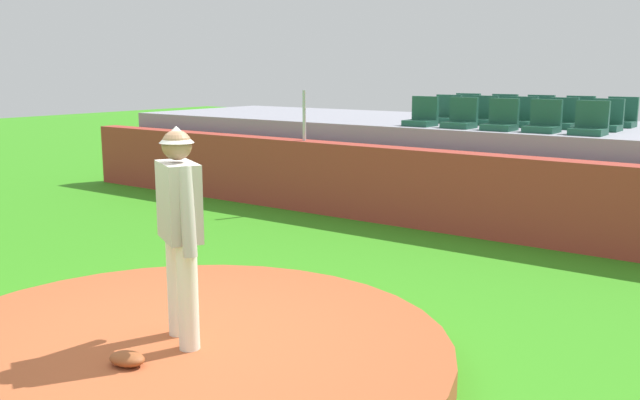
{
  "coord_description": "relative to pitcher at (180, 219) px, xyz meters",
  "views": [
    {
      "loc": [
        4.24,
        -3.7,
        2.48
      ],
      "look_at": [
        0.0,
        2.08,
        1.12
      ],
      "focal_mm": 38.91,
      "sensor_mm": 36.0,
      "label": 1
    }
  ],
  "objects": [
    {
      "name": "ground_plane",
      "position": [
        -0.05,
        -0.07,
        -1.27
      ],
      "size": [
        60.0,
        60.0,
        0.0
      ],
      "primitive_type": "plane",
      "color": "#348C1A"
    },
    {
      "name": "pitchers_mound",
      "position": [
        -0.05,
        -0.07,
        -1.16
      ],
      "size": [
        4.7,
        4.7,
        0.22
      ],
      "primitive_type": "cylinder",
      "color": "#A8512C",
      "rests_on": "ground_plane"
    },
    {
      "name": "pitcher",
      "position": [
        0.0,
        0.0,
        0.0
      ],
      "size": [
        0.73,
        0.47,
        1.81
      ],
      "rotation": [
        0.0,
        0.0,
        -0.49
      ],
      "color": "white",
      "rests_on": "pitchers_mound"
    },
    {
      "name": "fielding_glove",
      "position": [
        0.01,
        -0.6,
        -1.0
      ],
      "size": [
        0.34,
        0.26,
        0.11
      ],
      "primitive_type": "ellipsoid",
      "rotation": [
        0.0,
        0.0,
        3.38
      ],
      "color": "brown",
      "rests_on": "pitchers_mound"
    },
    {
      "name": "brick_barrier",
      "position": [
        -0.05,
        5.88,
        -0.65
      ],
      "size": [
        17.37,
        0.4,
        1.24
      ],
      "primitive_type": "cube",
      "color": "#A3392D",
      "rests_on": "ground_plane"
    },
    {
      "name": "fence_post_left",
      "position": [
        -3.23,
        5.88,
        0.41
      ],
      "size": [
        0.06,
        0.06,
        0.88
      ],
      "primitive_type": "cylinder",
      "color": "silver",
      "rests_on": "brick_barrier"
    },
    {
      "name": "bleacher_platform",
      "position": [
        -0.05,
        8.28,
        -0.51
      ],
      "size": [
        16.43,
        3.86,
        1.52
      ],
      "primitive_type": "cube",
      "color": "gray",
      "rests_on": "ground_plane"
    },
    {
      "name": "stadium_chair_0",
      "position": [
        -1.46,
        6.89,
        0.4
      ],
      "size": [
        0.48,
        0.44,
        0.5
      ],
      "rotation": [
        0.0,
        0.0,
        3.14
      ],
      "color": "#1D513D",
      "rests_on": "bleacher_platform"
    },
    {
      "name": "stadium_chair_1",
      "position": [
        -0.74,
        6.9,
        0.4
      ],
      "size": [
        0.48,
        0.44,
        0.5
      ],
      "rotation": [
        0.0,
        0.0,
        3.14
      ],
      "color": "#1D513D",
      "rests_on": "bleacher_platform"
    },
    {
      "name": "stadium_chair_2",
      "position": [
        -0.03,
        6.87,
        0.4
      ],
      "size": [
        0.48,
        0.44,
        0.5
      ],
      "rotation": [
        0.0,
        0.0,
        3.14
      ],
      "color": "#1D513D",
      "rests_on": "bleacher_platform"
    },
    {
      "name": "stadium_chair_3",
      "position": [
        0.64,
        6.9,
        0.4
      ],
      "size": [
        0.48,
        0.44,
        0.5
      ],
      "rotation": [
        0.0,
        0.0,
        3.14
      ],
      "color": "#1D513D",
      "rests_on": "bleacher_platform"
    },
    {
      "name": "stadium_chair_4",
      "position": [
        1.33,
        6.89,
        0.4
      ],
      "size": [
        0.48,
        0.44,
        0.5
      ],
      "rotation": [
        0.0,
        0.0,
        3.14
      ],
      "color": "#1D513D",
      "rests_on": "bleacher_platform"
    },
    {
      "name": "stadium_chair_5",
      "position": [
        -1.45,
        7.8,
        0.4
      ],
      "size": [
        0.48,
        0.44,
        0.5
      ],
      "rotation": [
        0.0,
        0.0,
        3.14
      ],
      "color": "#1D513D",
      "rests_on": "bleacher_platform"
    },
    {
      "name": "stadium_chair_6",
      "position": [
        -0.74,
        7.78,
        0.4
      ],
      "size": [
        0.48,
        0.44,
        0.5
      ],
      "rotation": [
        0.0,
        0.0,
        3.14
      ],
      "color": "#1D513D",
      "rests_on": "bleacher_platform"
    },
    {
      "name": "stadium_chair_7",
      "position": [
        -0.04,
        7.77,
        0.4
      ],
      "size": [
        0.48,
        0.44,
        0.5
      ],
      "rotation": [
        0.0,
        0.0,
        3.14
      ],
      "color": "#1D513D",
      "rests_on": "bleacher_platform"
    },
    {
      "name": "stadium_chair_8",
      "position": [
        0.63,
        7.78,
        0.4
      ],
      "size": [
        0.48,
        0.44,
        0.5
      ],
      "rotation": [
        0.0,
        0.0,
        3.14
      ],
      "color": "#1D513D",
      "rests_on": "bleacher_platform"
    },
    {
      "name": "stadium_chair_9",
      "position": [
        1.34,
        7.76,
        0.4
      ],
      "size": [
        0.48,
        0.44,
        0.5
      ],
      "rotation": [
        0.0,
        0.0,
        3.14
      ],
      "color": "#1D513D",
      "rests_on": "bleacher_platform"
    },
    {
      "name": "stadium_chair_10",
      "position": [
        -1.47,
        8.67,
        0.4
      ],
      "size": [
        0.48,
        0.44,
        0.5
      ],
      "rotation": [
        0.0,
        0.0,
        3.14
      ],
      "color": "#1D513D",
      "rests_on": "bleacher_platform"
    },
    {
      "name": "stadium_chair_11",
      "position": [
        -0.74,
        8.69,
        0.4
      ],
      "size": [
        0.48,
        0.44,
        0.5
      ],
      "rotation": [
        0.0,
        0.0,
        3.14
      ],
      "color": "#1D513D",
      "rests_on": "bleacher_platform"
    },
    {
      "name": "stadium_chair_12",
      "position": [
        -0.05,
        8.67,
        0.4
      ],
      "size": [
        0.48,
        0.44,
        0.5
      ],
      "rotation": [
        0.0,
        0.0,
        3.14
      ],
      "color": "#1D513D",
      "rests_on": "bleacher_platform"
    },
    {
      "name": "stadium_chair_13",
      "position": [
        0.65,
        8.65,
        0.4
      ],
      "size": [
        0.48,
        0.44,
        0.5
      ],
      "rotation": [
        0.0,
        0.0,
        3.14
      ],
      "color": "#1D513D",
      "rests_on": "bleacher_platform"
    },
    {
      "name": "stadium_chair_14",
      "position": [
        1.35,
        8.68,
        0.4
      ],
      "size": [
        0.48,
        0.44,
        0.5
      ],
      "rotation": [
        0.0,
        0.0,
        3.14
      ],
      "color": "#1D513D",
      "rests_on": "bleacher_platform"
    }
  ]
}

